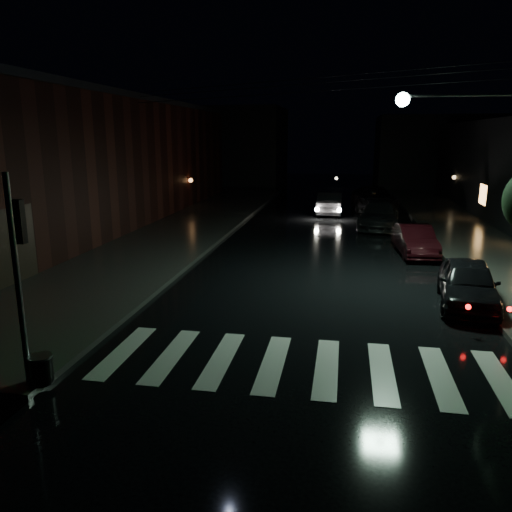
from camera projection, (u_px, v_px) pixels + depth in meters
The scene contains 14 objects.
ground at pixel (164, 365), 11.17m from camera, with size 120.00×120.00×0.00m, color black.
sidewalk_left at pixel (167, 235), 25.40m from camera, with size 6.00×44.00×0.15m, color #282826.
sidewalk_right at pixel (479, 246), 22.86m from camera, with size 4.00×44.00×0.15m, color #282826.
building_left at pixel (57, 164), 27.71m from camera, with size 10.00×36.00×7.00m, color black.
building_far_left at pixel (219, 146), 55.02m from camera, with size 14.00×10.00×8.00m, color black.
building_far_right at pixel (447, 151), 51.06m from camera, with size 14.00×10.00×7.00m, color black.
crosswalk at pixel (300, 365), 11.14m from camera, with size 9.00×3.00×0.01m, color beige.
signal_pole_corner at pixel (30, 317), 9.77m from camera, with size 0.68×0.61×4.20m.
utility_pole at pixel (511, 149), 15.30m from camera, with size 4.92×0.44×8.00m.
parked_car_a at pixel (468, 283), 14.97m from camera, with size 1.63×4.04×1.38m, color black.
parked_car_b at pixel (415, 240), 21.39m from camera, with size 1.36×3.89×1.28m, color black.
parked_car_c at pixel (379, 214), 27.80m from camera, with size 2.09×5.13×1.49m, color black.
parked_car_d at pixel (374, 199), 34.22m from camera, with size 2.70×5.85×1.62m, color black.
oncoming_car at pixel (330, 203), 32.70m from camera, with size 1.55×4.44×1.46m, color black.
Camera 1 is at (3.83, -9.77, 4.98)m, focal length 35.00 mm.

